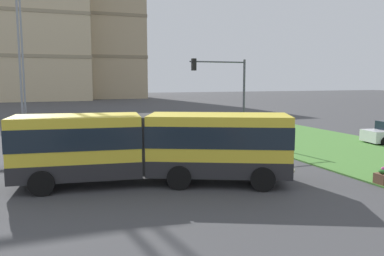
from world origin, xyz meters
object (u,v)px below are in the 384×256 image
at_px(articulated_bus, 154,146).
at_px(traffic_light_far_right, 226,85).
at_px(car_grey_wagon, 51,150).
at_px(apartment_tower_centre, 101,21).
at_px(apartment_tower_westcentre, 41,19).

relative_size(articulated_bus, traffic_light_far_right, 2.00).
xyz_separation_m(car_grey_wagon, traffic_light_far_right, (11.71, 2.97, 3.34)).
bearing_deg(apartment_tower_centre, apartment_tower_westcentre, -157.13).
bearing_deg(traffic_light_far_right, articulated_bus, -131.28).
bearing_deg(traffic_light_far_right, apartment_tower_centre, 88.96).
distance_m(articulated_bus, traffic_light_far_right, 11.69).
xyz_separation_m(apartment_tower_westcentre, apartment_tower_centre, (13.94, 5.88, 1.18)).
bearing_deg(car_grey_wagon, traffic_light_far_right, 14.25).
distance_m(car_grey_wagon, apartment_tower_centre, 81.82).
bearing_deg(apartment_tower_centre, car_grey_wagon, -99.44).
relative_size(traffic_light_far_right, apartment_tower_centre, 0.15).
bearing_deg(articulated_bus, apartment_tower_centre, 83.96).
bearing_deg(apartment_tower_westcentre, apartment_tower_centre, 22.87).
height_order(articulated_bus, apartment_tower_westcentre, apartment_tower_westcentre).
xyz_separation_m(articulated_bus, apartment_tower_westcentre, (-5.03, 78.38, 16.30)).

